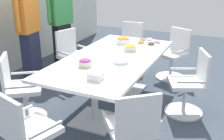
{
  "coord_description": "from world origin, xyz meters",
  "views": [
    {
      "loc": [
        -3.43,
        -1.58,
        2.0
      ],
      "look_at": [
        0.0,
        0.0,
        0.55
      ],
      "focal_mm": 44.43,
      "sensor_mm": 36.0,
      "label": 1
    }
  ],
  "objects": [
    {
      "name": "office_chair_6",
      "position": [
        0.56,
        1.04,
        0.41
      ],
      "size": [
        0.68,
        0.68,
        0.91
      ],
      "rotation": [
        0.0,
        0.0,
        -3.45
      ],
      "color": "silver",
      "rests_on": "ground"
    },
    {
      "name": "snack_bowl_candy_mix",
      "position": [
        -0.5,
        0.16,
        0.8
      ],
      "size": [
        0.18,
        0.18,
        0.11
      ],
      "color": "beige",
      "rests_on": "conference_table"
    },
    {
      "name": "person_standing_0",
      "position": [
        0.3,
        1.74,
        0.97
      ],
      "size": [
        0.61,
        0.26,
        1.84
      ],
      "rotation": [
        0.0,
        0.0,
        -3.04
      ],
      "color": "#232842",
      "rests_on": "ground"
    },
    {
      "name": "plate_stack",
      "position": [
        -0.18,
        -0.21,
        0.77
      ],
      "size": [
        0.22,
        0.22,
        0.04
      ],
      "color": "white",
      "rests_on": "conference_table"
    },
    {
      "name": "office_chair_2",
      "position": [
        -1.21,
        -0.78,
        0.41
      ],
      "size": [
        0.76,
        0.76,
        0.91
      ],
      "rotation": [
        0.0,
        0.0,
        -0.87
      ],
      "color": "silver",
      "rests_on": "ground"
    },
    {
      "name": "snack_bowl_chips_orange",
      "position": [
        0.73,
        0.13,
        0.81
      ],
      "size": [
        0.24,
        0.24,
        0.12
      ],
      "color": "white",
      "rests_on": "conference_table"
    },
    {
      "name": "office_chair_4",
      "position": [
        1.44,
        -0.58,
        0.41
      ],
      "size": [
        0.72,
        0.72,
        0.91
      ],
      "rotation": [
        0.0,
        0.0,
        1.12
      ],
      "color": "silver",
      "rests_on": "ground"
    },
    {
      "name": "office_chair_3",
      "position": [
        0.21,
        -1.09,
        0.41
      ],
      "size": [
        0.71,
        0.71,
        0.91
      ],
      "rotation": [
        0.0,
        0.0,
        0.42
      ],
      "color": "silver",
      "rests_on": "ground"
    },
    {
      "name": "ground_plane",
      "position": [
        0.0,
        0.0,
        -0.01
      ],
      "size": [
        10.0,
        10.0,
        0.01
      ],
      "primitive_type": "cube",
      "color": "#3D4754"
    },
    {
      "name": "person_standing_1",
      "position": [
        1.06,
        1.59,
        0.99
      ],
      "size": [
        0.61,
        0.34,
        1.87
      ],
      "rotation": [
        0.0,
        0.0,
        -3.44
      ],
      "color": "black",
      "rests_on": "ground"
    },
    {
      "name": "conference_table",
      "position": [
        0.0,
        0.0,
        0.63
      ],
      "size": [
        2.4,
        1.2,
        0.75
      ],
      "color": "white",
      "rests_on": "ground"
    },
    {
      "name": "snack_bowl_chips_yellow",
      "position": [
        0.4,
        -0.13,
        0.8
      ],
      "size": [
        0.2,
        0.2,
        0.11
      ],
      "color": "beige",
      "rests_on": "conference_table"
    },
    {
      "name": "office_chair_5",
      "position": [
        1.61,
        0.35,
        0.41
      ],
      "size": [
        0.56,
        0.56,
        0.91
      ],
      "rotation": [
        0.0,
        0.0,
        -4.67
      ],
      "color": "silver",
      "rests_on": "ground"
    },
    {
      "name": "napkin_pile",
      "position": [
        -0.82,
        -0.17,
        0.79
      ],
      "size": [
        0.16,
        0.16,
        0.09
      ],
      "primitive_type": "cube",
      "color": "white",
      "rests_on": "conference_table"
    },
    {
      "name": "office_chair_0",
      "position": [
        -0.91,
        0.93,
        0.41
      ],
      "size": [
        0.75,
        0.75,
        0.91
      ],
      "rotation": [
        0.0,
        0.0,
        -2.53
      ],
      "color": "silver",
      "rests_on": "ground"
    },
    {
      "name": "donut_platter",
      "position": [
        0.95,
        -0.24,
        0.77
      ],
      "size": [
        0.39,
        0.39,
        0.04
      ],
      "color": "white",
      "rests_on": "conference_table"
    },
    {
      "name": "office_chair_1",
      "position": [
        -1.69,
        0.13,
        0.41
      ],
      "size": [
        0.67,
        0.67,
        0.91
      ],
      "rotation": [
        0.0,
        0.0,
        -1.85
      ],
      "color": "silver",
      "rests_on": "ground"
    }
  ]
}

